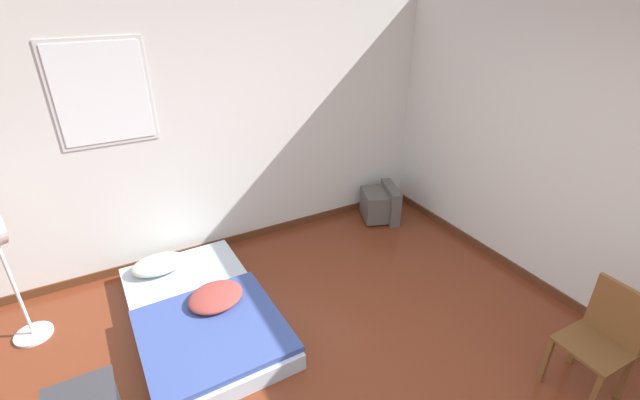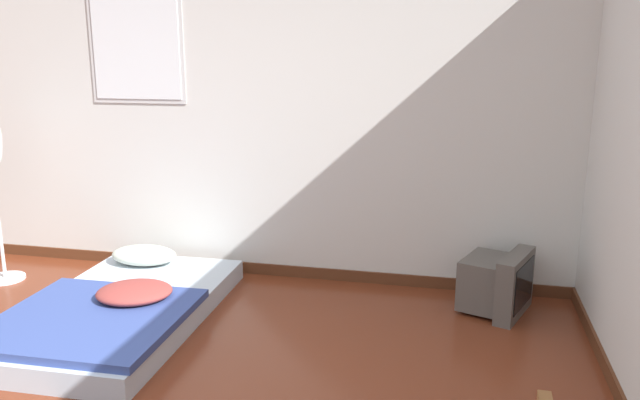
# 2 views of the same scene
# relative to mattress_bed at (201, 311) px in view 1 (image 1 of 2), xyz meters

# --- Properties ---
(wall_back) EXTENTS (7.22, 0.08, 2.60)m
(wall_back) POSITION_rel_mattress_bed_xyz_m (0.63, 1.12, 1.19)
(wall_back) COLOR silver
(wall_back) RESTS_ON ground_plane
(wall_right) EXTENTS (0.08, 7.68, 2.60)m
(wall_right) POSITION_rel_mattress_bed_xyz_m (3.08, -1.55, 1.18)
(wall_right) COLOR silver
(wall_right) RESTS_ON ground_plane
(mattress_bed) EXTENTS (1.14, 1.92, 0.29)m
(mattress_bed) POSITION_rel_mattress_bed_xyz_m (0.00, 0.00, 0.00)
(mattress_bed) COLOR silver
(mattress_bed) RESTS_ON ground_plane
(crt_tv) EXTENTS (0.54, 0.58, 0.44)m
(crt_tv) POSITION_rel_mattress_bed_xyz_m (2.48, 0.74, 0.10)
(crt_tv) COLOR #56514C
(crt_tv) RESTS_ON ground_plane
(wooden_chair) EXTENTS (0.42, 0.42, 0.86)m
(wooden_chair) POSITION_rel_mattress_bed_xyz_m (2.34, -2.05, 0.39)
(wooden_chair) COLOR brown
(wooden_chair) RESTS_ON ground_plane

